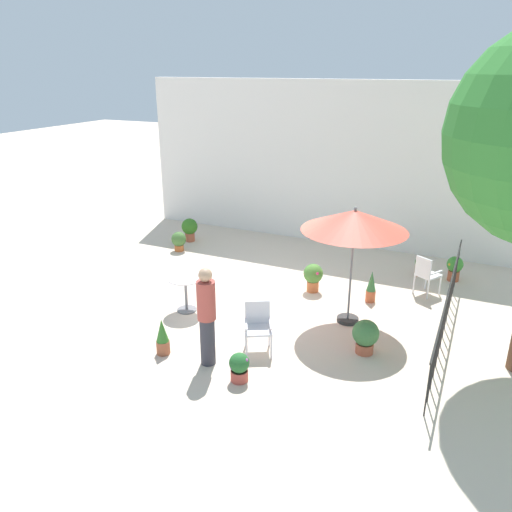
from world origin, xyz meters
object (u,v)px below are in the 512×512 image
Objects in this scene: cafe_table_0 at (186,288)px; potted_plant_1 at (239,366)px; potted_plant_0 at (190,228)px; potted_plant_4 at (313,276)px; potted_plant_7 at (454,267)px; patio_umbrella_0 at (355,221)px; potted_plant_3 at (162,337)px; standing_person at (207,315)px; patio_chair_1 at (258,324)px; potted_plant_6 at (365,335)px; potted_plant_8 at (179,240)px; potted_plant_2 at (371,287)px; potted_plant_5 at (420,266)px; patio_chair_0 at (426,273)px.

cafe_table_0 reaches higher than potted_plant_1.
potted_plant_0 reaches higher than potted_plant_4.
potted_plant_4 is 3.53m from potted_plant_7.
potted_plant_7 is at bearing 39.22° from cafe_table_0.
cafe_table_0 is at bearing -163.53° from patio_umbrella_0.
patio_umbrella_0 is 4.16m from potted_plant_3.
patio_umbrella_0 is at bearing 54.53° from standing_person.
patio_chair_1 reaches higher than potted_plant_7.
potted_plant_6 is (1.67, 1.73, 0.09)m from potted_plant_1.
cafe_table_0 is 1.38× the size of potted_plant_8.
cafe_table_0 is at bearing 158.40° from patio_chair_1.
potted_plant_2 is at bearing -17.72° from potted_plant_0.
patio_umbrella_0 is at bearing -44.27° from potted_plant_4.
potted_plant_5 is (2.04, 5.88, -0.01)m from potted_plant_1.
potted_plant_0 is 1.12× the size of potted_plant_7.
potted_plant_2 reaches higher than potted_plant_7.
patio_chair_0 is 6.90m from potted_plant_0.
potted_plant_3 is (-1.50, -0.84, -0.20)m from patio_chair_1.
patio_chair_0 is at bearing -114.88° from potted_plant_7.
potted_plant_4 is 2.75m from potted_plant_6.
potted_plant_3 is (0.54, -1.65, -0.20)m from cafe_table_0.
potted_plant_5 is 0.27× the size of standing_person.
potted_plant_4 is 1.03× the size of potted_plant_6.
potted_plant_6 is at bearing -33.05° from potted_plant_0.
patio_umbrella_0 is at bearing -21.34° from potted_plant_8.
patio_chair_1 is 1.73m from potted_plant_3.
patio_umbrella_0 reaches higher than standing_person.
patio_chair_0 is (4.47, 2.94, 0.00)m from cafe_table_0.
standing_person reaches higher than potted_plant_6.
patio_chair_0 is 3.10m from potted_plant_6.
potted_plant_5 is (2.09, 2.00, -0.13)m from potted_plant_4.
potted_plant_7 reaches higher than potted_plant_5.
potted_plant_4 is 2.90m from potted_plant_5.
potted_plant_1 is 4.11m from potted_plant_2.
patio_chair_0 is at bearing 56.07° from standing_person.
patio_chair_1 is 1.35× the size of potted_plant_0.
potted_plant_0 is at bearing 157.21° from potted_plant_4.
potted_plant_3 is (-3.93, -4.59, -0.20)m from patio_chair_0.
standing_person is (-2.77, -5.64, 0.68)m from potted_plant_5.
potted_plant_2 is at bearing 31.13° from cafe_table_0.
potted_plant_3 is 7.26m from potted_plant_7.
patio_umbrella_0 reaches higher than potted_plant_5.
standing_person reaches higher than potted_plant_7.
potted_plant_6 is at bearing 21.64° from patio_chair_1.
potted_plant_3 reaches higher than potted_plant_8.
patio_chair_1 is at bearing -47.20° from potted_plant_0.
potted_plant_7 is (7.35, 0.15, -0.05)m from potted_plant_0.
potted_plant_0 is at bearing -178.89° from potted_plant_5.
patio_chair_1 is at bearing -114.05° from potted_plant_5.
potted_plant_8 is at bearing 166.64° from potted_plant_4.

